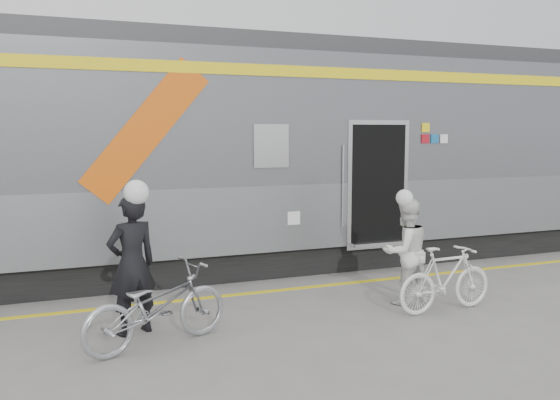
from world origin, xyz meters
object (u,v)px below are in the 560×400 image
man (132,264)px  woman (406,252)px  bicycle_right (446,279)px  bicycle_left (157,306)px

man → woman: size_ratio=1.14×
woman → bicycle_right: size_ratio=0.99×
man → bicycle_left: bearing=91.2°
man → bicycle_right: (4.15, -0.65, -0.41)m
woman → bicycle_right: 0.69m
bicycle_left → bicycle_right: bearing=-110.2°
man → bicycle_left: 0.70m
man → bicycle_right: man is taller
bicycle_left → woman: woman is taller
man → woman: (3.85, -0.10, -0.11)m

